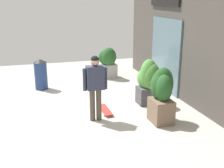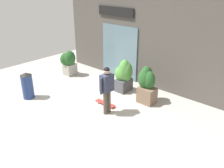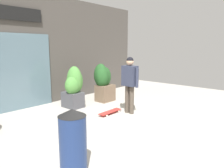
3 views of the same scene
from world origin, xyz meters
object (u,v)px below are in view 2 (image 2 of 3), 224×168
at_px(skateboard, 105,103).
at_px(planter_box_mid, 147,83).
at_px(planter_box_left, 124,75).
at_px(skateboarder, 107,86).
at_px(trash_bin, 27,85).
at_px(planter_box_right, 69,62).

xyz_separation_m(skateboard, planter_box_mid, (0.91, 1.15, 0.67)).
xyz_separation_m(planter_box_left, planter_box_mid, (1.15, -0.16, 0.04)).
distance_m(planter_box_left, planter_box_mid, 1.16).
distance_m(skateboarder, trash_bin, 3.17).
xyz_separation_m(planter_box_mid, trash_bin, (-3.39, -2.66, -0.23)).
relative_size(skateboarder, planter_box_right, 1.40).
bearing_deg(planter_box_mid, planter_box_left, 172.13).
bearing_deg(skateboard, planter_box_left, -80.97).
xyz_separation_m(skateboarder, skateboard, (-0.43, 0.35, -0.91)).
relative_size(skateboard, trash_bin, 0.82).
xyz_separation_m(skateboarder, trash_bin, (-2.91, -1.15, -0.48)).
distance_m(planter_box_right, trash_bin, 2.57).
relative_size(skateboarder, planter_box_mid, 1.22).
bearing_deg(planter_box_left, planter_box_right, -173.22).
bearing_deg(skateboarder, skateboard, -38.28).
bearing_deg(planter_box_left, skateboard, -79.65).
xyz_separation_m(skateboard, planter_box_left, (-0.24, 1.31, 0.63)).
bearing_deg(skateboard, planter_box_mid, -129.52).
relative_size(skateboarder, planter_box_left, 1.24).
height_order(skateboarder, planter_box_mid, skateboarder).
bearing_deg(trash_bin, skateboard, 31.15).
distance_m(planter_box_mid, trash_bin, 4.31).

